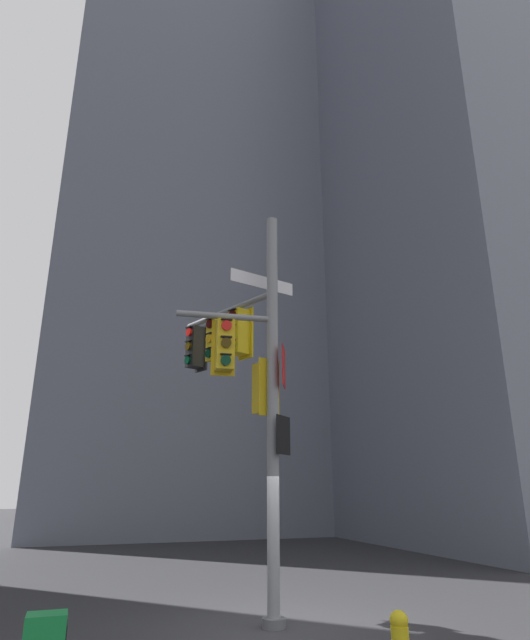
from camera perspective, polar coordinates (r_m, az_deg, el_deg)
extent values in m
plane|color=#2D2D30|center=(10.42, 0.96, -30.52)|extent=(120.00, 120.00, 0.00)
cube|color=slate|center=(35.18, 20.72, 24.47)|extent=(12.54, 12.54, 50.65)
cube|color=slate|center=(41.47, -7.08, 16.62)|extent=(17.42, 17.42, 51.28)
cylinder|color=gray|center=(10.29, 0.85, -8.69)|extent=(0.23, 0.23, 7.85)
cylinder|color=#595B5E|center=(10.40, 0.96, -30.09)|extent=(0.41, 0.41, 0.16)
cylinder|color=gray|center=(12.01, -4.17, 0.93)|extent=(1.26, 2.95, 0.12)
cylinder|color=gray|center=(10.50, -4.34, 0.39)|extent=(1.94, 0.35, 0.12)
cube|color=yellow|center=(11.59, -2.09, -1.51)|extent=(0.20, 0.46, 1.14)
cube|color=yellow|center=(11.47, -2.83, -1.33)|extent=(0.44, 0.44, 1.00)
cylinder|color=#360605|center=(11.46, -3.59, 0.53)|extent=(0.13, 0.21, 0.20)
cube|color=black|center=(11.50, -3.60, 1.10)|extent=(0.15, 0.23, 0.02)
cylinder|color=yellow|center=(11.36, -3.62, -1.15)|extent=(0.13, 0.21, 0.20)
cube|color=black|center=(11.39, -3.63, -0.56)|extent=(0.15, 0.23, 0.02)
cylinder|color=#06311C|center=(11.26, -3.65, -2.85)|extent=(0.13, 0.21, 0.20)
cube|color=black|center=(11.29, -3.67, -2.26)|extent=(0.15, 0.23, 0.02)
cube|color=yellow|center=(12.24, -4.62, -2.36)|extent=(0.20, 0.46, 1.14)
cube|color=yellow|center=(12.13, -5.34, -2.20)|extent=(0.44, 0.44, 1.00)
cylinder|color=#360605|center=(12.12, -6.06, -0.44)|extent=(0.13, 0.21, 0.20)
cube|color=black|center=(12.16, -6.06, 0.11)|extent=(0.15, 0.23, 0.02)
cylinder|color=yellow|center=(12.02, -6.11, -2.03)|extent=(0.13, 0.21, 0.20)
cube|color=black|center=(12.05, -6.12, -1.47)|extent=(0.15, 0.23, 0.02)
cylinder|color=#06311C|center=(11.93, -6.17, -3.64)|extent=(0.13, 0.21, 0.20)
cube|color=black|center=(11.96, -6.17, -3.08)|extent=(0.15, 0.23, 0.02)
cube|color=black|center=(12.92, -6.89, -3.11)|extent=(0.20, 0.46, 1.14)
cube|color=black|center=(12.82, -7.59, -2.97)|extent=(0.44, 0.44, 1.00)
cylinder|color=red|center=(12.81, -8.27, -1.30)|extent=(0.13, 0.21, 0.20)
cube|color=black|center=(12.84, -8.27, -0.78)|extent=(0.15, 0.23, 0.02)
cylinder|color=#3C2C06|center=(12.72, -8.34, -2.81)|extent=(0.13, 0.21, 0.20)
cube|color=black|center=(12.74, -8.34, -2.29)|extent=(0.15, 0.23, 0.02)
cylinder|color=#06311C|center=(12.63, -8.41, -4.35)|extent=(0.13, 0.21, 0.20)
cube|color=black|center=(12.66, -8.41, -3.81)|extent=(0.15, 0.23, 0.02)
cube|color=gold|center=(10.52, -4.57, -3.03)|extent=(0.48, 0.09, 1.14)
cube|color=gold|center=(10.33, -4.41, -2.77)|extent=(0.38, 0.38, 1.00)
cylinder|color=red|center=(10.24, -4.20, -0.60)|extent=(0.21, 0.08, 0.20)
cube|color=black|center=(10.27, -4.18, 0.05)|extent=(0.23, 0.10, 0.02)
cylinder|color=#3C2C06|center=(10.14, -4.25, -2.48)|extent=(0.21, 0.08, 0.20)
cube|color=black|center=(10.17, -4.23, -1.82)|extent=(0.23, 0.10, 0.02)
cylinder|color=#06311C|center=(10.06, -4.29, -4.41)|extent=(0.21, 0.08, 0.20)
cube|color=black|center=(10.08, -4.27, -3.74)|extent=(0.23, 0.10, 0.02)
cube|color=gold|center=(10.44, 0.44, -7.30)|extent=(0.47, 0.16, 1.14)
cube|color=gold|center=(10.59, -0.16, -7.45)|extent=(0.42, 0.42, 1.00)
cylinder|color=#360605|center=(10.82, -0.76, -5.79)|extent=(0.21, 0.11, 0.20)
cube|color=black|center=(10.85, -0.77, -5.17)|extent=(0.23, 0.13, 0.02)
cylinder|color=yellow|center=(10.76, -0.77, -7.61)|extent=(0.21, 0.11, 0.20)
cube|color=black|center=(10.78, -0.78, -6.99)|extent=(0.23, 0.13, 0.02)
cylinder|color=#06311C|center=(10.70, -0.78, -9.46)|extent=(0.21, 0.11, 0.20)
cube|color=black|center=(10.72, -0.79, -8.82)|extent=(0.23, 0.13, 0.02)
cube|color=white|center=(11.27, -0.25, 4.13)|extent=(1.55, 0.45, 0.28)
cube|color=#19479E|center=(11.27, -0.25, 4.13)|extent=(1.51, 0.43, 0.24)
cube|color=red|center=(10.40, 2.04, -5.08)|extent=(0.30, 0.58, 0.80)
cube|color=white|center=(10.40, 2.04, -5.08)|extent=(0.28, 0.54, 0.76)
cube|color=black|center=(10.12, 2.02, -12.39)|extent=(0.44, 0.43, 0.72)
cube|color=white|center=(10.12, 2.02, -12.39)|extent=(0.41, 0.40, 0.68)
sphere|color=yellow|center=(7.72, 14.36, -29.09)|extent=(0.23, 0.23, 0.23)
cube|color=black|center=(7.25, -20.88, -29.77)|extent=(0.01, 0.29, 0.34)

